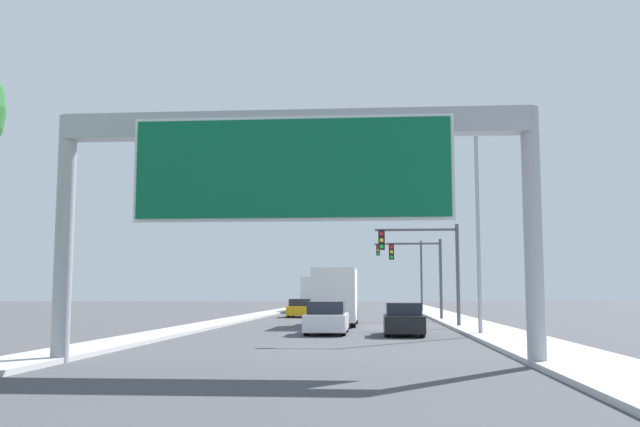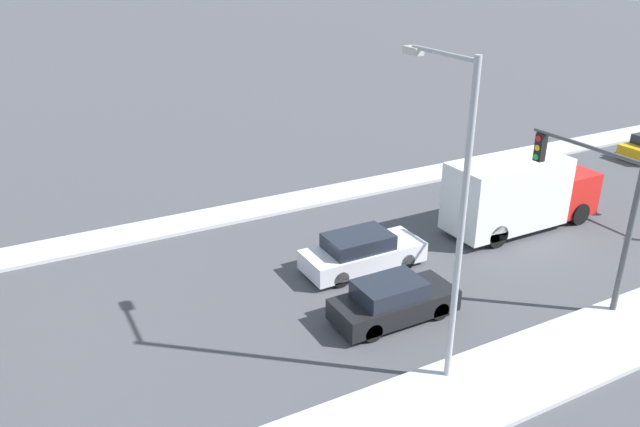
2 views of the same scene
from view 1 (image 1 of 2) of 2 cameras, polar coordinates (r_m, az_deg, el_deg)
The scene contains 12 objects.
sidewalk_right at distance 61.57m, azimuth 9.59°, elevation -7.96°, with size 3.00×120.00×0.15m.
median_strip_left at distance 62.05m, azimuth -4.47°, elevation -8.01°, with size 2.00×120.00×0.15m.
sign_gantry at distance 19.59m, azimuth -2.21°, elevation 3.66°, with size 13.40×0.73×6.92m.
car_near_center at distance 33.47m, azimuth 0.56°, elevation -8.41°, with size 1.87×4.77×1.50m.
car_far_right at distance 32.48m, azimuth 6.69°, elevation -8.46°, with size 1.73×4.29×1.46m.
car_far_left at distance 56.18m, azimuth -1.51°, elevation -7.60°, with size 1.90×4.62×1.41m.
truck_box_primary at distance 41.38m, azimuth 1.29°, elevation -6.70°, with size 2.37×7.32×3.25m.
truck_box_secondary at distance 70.96m, azimuth -0.28°, elevation -6.49°, with size 2.46×8.76×3.37m.
traffic_light_near_intersection at distance 39.45m, azimuth 8.74°, elevation -3.45°, with size 4.58×0.32×5.65m.
traffic_light_mid_block at distance 49.44m, azimuth 8.21°, elevation -4.16°, with size 3.73×0.32×5.56m.
traffic_light_far_intersection at distance 69.42m, azimuth 6.97°, elevation -4.05°, with size 4.61×0.32×6.88m.
street_lamp_right at distance 32.53m, azimuth 11.89°, elevation 0.05°, with size 2.92×0.28×9.25m.
Camera 1 is at (2.21, -1.29, 1.93)m, focal length 40.00 mm.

